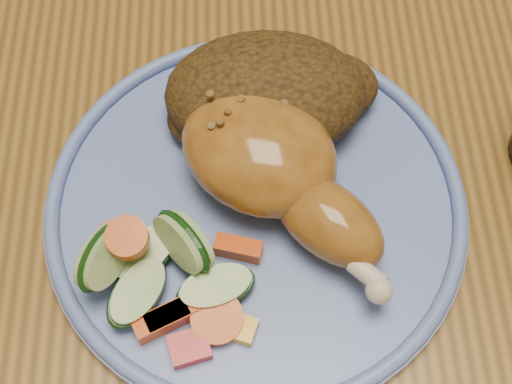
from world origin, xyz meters
TOP-DOWN VIEW (x-y plane):
  - ground at (0.00, 0.00)m, footprint 4.00×4.00m
  - dining_table at (0.00, 0.00)m, footprint 0.90×1.40m
  - plate at (-0.04, -0.12)m, footprint 0.28×0.28m
  - plate_rim at (-0.04, -0.12)m, footprint 0.28×0.28m
  - chicken_leg at (-0.03, -0.11)m, footprint 0.16×0.17m
  - rice_pilaf at (-0.03, -0.05)m, footprint 0.15×0.10m
  - vegetable_pile at (-0.10, -0.17)m, footprint 0.12×0.10m

SIDE VIEW (x-z plane):
  - ground at x=0.00m, z-range 0.00..0.00m
  - dining_table at x=0.00m, z-range 0.29..1.04m
  - plate at x=-0.04m, z-range 0.75..0.76m
  - plate_rim at x=-0.04m, z-range 0.76..0.77m
  - vegetable_pile at x=-0.10m, z-range 0.75..0.80m
  - rice_pilaf at x=-0.03m, z-range 0.76..0.82m
  - chicken_leg at x=-0.03m, z-range 0.76..0.82m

